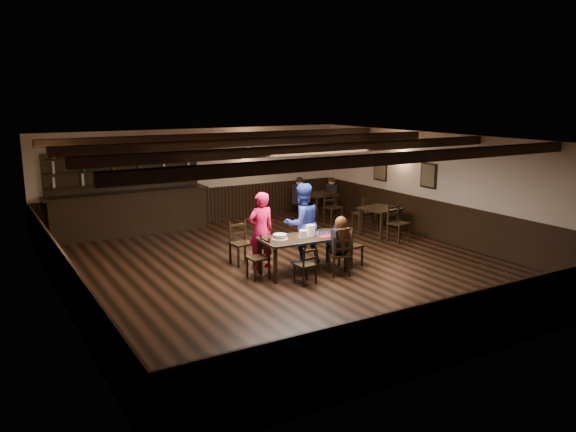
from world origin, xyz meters
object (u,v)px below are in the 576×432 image
chair_near_right (341,253)px  man_blue (302,224)px  chair_near_left (307,262)px  bar_counter (128,207)px  cake (280,237)px  dining_table (303,240)px  woman_pink (261,230)px

chair_near_right → man_blue: size_ratio=0.48×
chair_near_left → bar_counter: size_ratio=0.18×
bar_counter → man_blue: bearing=-61.1°
cake → bar_counter: size_ratio=0.08×
dining_table → woman_pink: bearing=129.6°
chair_near_left → man_blue: (0.68, 1.28, 0.43)m
woman_pink → cake: woman_pink is taller
chair_near_right → cake: size_ratio=2.55×
man_blue → cake: size_ratio=5.29×
chair_near_left → chair_near_right: chair_near_right is taller
woman_pink → cake: 0.63m
dining_table → chair_near_left: 0.83m
woman_pink → man_blue: 0.94m
chair_near_left → chair_near_right: 0.87m
bar_counter → dining_table: bearing=-66.9°
dining_table → bar_counter: 5.62m
man_blue → bar_counter: bearing=-59.2°
cake → man_blue: bearing=29.8°
chair_near_left → chair_near_right: bearing=7.0°
dining_table → cake: size_ratio=5.47×
chair_near_left → chair_near_right: (0.86, 0.11, 0.04)m
dining_table → cake: bearing=168.6°
man_blue → dining_table: bearing=62.2°
chair_near_right → dining_table: bearing=130.4°
chair_near_left → woman_pink: woman_pink is taller
dining_table → man_blue: man_blue is taller
chair_near_right → man_blue: 1.25m
dining_table → man_blue: 0.69m
man_blue → cake: bearing=31.7°
woman_pink → bar_counter: 4.73m
chair_near_right → man_blue: (-0.19, 1.18, 0.39)m
chair_near_left → man_blue: bearing=62.2°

